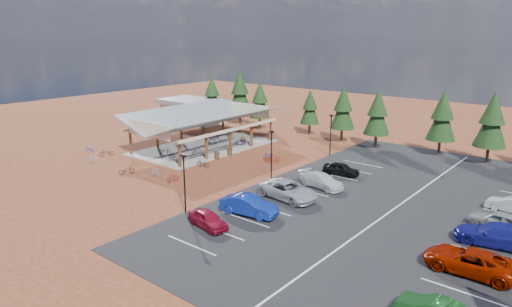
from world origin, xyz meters
The scene contains 44 objects.
ground centered at (0.00, 0.00, 0.00)m, with size 140.00×140.00×0.00m, color #582C17.
asphalt_lot centered at (18.50, 3.00, 0.02)m, with size 27.00×44.00×0.04m, color black.
concrete_pad centered at (-10.00, 7.00, 0.05)m, with size 10.60×18.60×0.10m, color gray.
bike_pavilion centered at (-10.00, 7.00, 3.82)m, with size 11.65×19.40×4.97m.
outbuilding centered at (-24.00, 18.00, 2.03)m, with size 11.00×7.00×3.90m.
lamp_post_0 centered at (5.00, -10.00, 2.98)m, with size 0.50×0.25×5.14m.
lamp_post_1 centered at (5.00, 2.00, 2.98)m, with size 0.50×0.25×5.14m.
lamp_post_2 centered at (5.00, 14.00, 2.98)m, with size 0.50×0.25×5.14m.
trash_bin_0 centered at (-4.67, 3.79, 0.45)m, with size 0.60×0.60×0.90m, color #472A19.
trash_bin_1 centered at (-4.64, 6.09, 0.45)m, with size 0.60×0.60×0.90m, color #472A19.
pine_0 centered at (-23.11, 21.72, 4.65)m, with size 3.27×3.27×7.62m.
pine_1 centered at (-17.21, 22.33, 5.44)m, with size 3.82×3.82×8.90m.
pine_2 centered at (-11.94, 21.03, 4.61)m, with size 3.24×3.24×7.56m.
pine_3 centered at (-3.71, 22.75, 4.13)m, with size 2.91×2.91×6.77m.
pine_4 centered at (2.45, 21.51, 4.81)m, with size 3.38×3.38×7.88m.
pine_5 centered at (7.73, 21.10, 4.80)m, with size 3.37×3.37×7.86m.
pine_6 centered at (15.43, 22.72, 5.02)m, with size 3.53×3.53×8.21m.
pine_7 centered at (21.02, 22.59, 5.18)m, with size 3.64×3.64×8.48m.
bike_0 centered at (-11.11, 1.12, 0.57)m, with size 0.63×1.80×0.94m, color black.
bike_1 centered at (-12.74, 4.86, 0.54)m, with size 0.42×1.48×0.89m, color gray.
bike_2 centered at (-10.90, 9.39, 0.52)m, with size 0.56×1.60×0.84m, color #143597.
bike_3 centered at (-12.89, 12.01, 0.64)m, with size 0.51×1.79×1.08m, color maroon.
bike_4 centered at (-8.05, 0.32, 0.55)m, with size 0.60×1.71×0.90m, color black.
bike_5 centered at (-8.29, 3.87, 0.58)m, with size 0.45×1.60×0.96m, color gray.
bike_6 centered at (-6.94, 10.59, 0.54)m, with size 0.58×1.67×0.88m, color #1A2496.
bike_7 centered at (-7.61, 12.00, 0.56)m, with size 0.43×1.54×0.92m, color maroon.
bike_8 centered at (-16.21, -3.85, 0.47)m, with size 0.62×1.79×0.94m, color black.
bike_9 centered at (-15.14, -6.41, 0.49)m, with size 0.46×1.61×0.97m, color #96989E.
bike_10 centered at (-19.86, -4.02, 0.41)m, with size 0.54×1.55×0.81m, color #27399A.
bike_11 centered at (-2.18, -5.26, 0.44)m, with size 0.41×1.47×0.88m, color maroon.
bike_12 centered at (-8.10, -6.68, 0.43)m, with size 0.58×1.65×0.87m, color black.
bike_13 centered at (-4.84, -5.34, 0.50)m, with size 0.47×1.67×1.00m, color gray.
bike_14 centered at (0.02, 7.92, 0.42)m, with size 0.56×1.59×0.84m, color navy.
bike_15 centered at (1.49, 6.81, 0.55)m, with size 0.51×1.82×1.09m, color #91290A.
bike_16 centered at (-3.57, 0.38, 0.45)m, with size 0.60×1.71×0.90m, color black.
car_0 centered at (8.72, -10.98, 0.71)m, with size 1.59×3.96×1.35m, color maroon.
car_1 centered at (9.55, -6.98, 0.86)m, with size 1.74×4.98×1.64m, color navy.
car_2 centered at (9.88, -1.85, 0.86)m, with size 2.71×5.87×1.63m, color #A7A8AF.
car_3 centered at (10.61, 2.89, 0.74)m, with size 1.96×4.83×1.40m, color silver.
car_4 centered at (10.11, 7.68, 0.71)m, with size 1.57×3.91×1.33m, color black.
car_6 centered at (26.56, -5.33, 0.82)m, with size 2.60×5.65×1.57m, color #8B1400.
car_7 centered at (26.97, -0.09, 0.87)m, with size 2.32×5.70×1.65m, color navy.
car_8 centered at (26.56, 2.91, 0.82)m, with size 1.84×4.57×1.56m, color gray.
car_9 centered at (26.51, 7.60, 0.71)m, with size 1.41×4.05×1.33m, color silver.
Camera 1 is at (32.71, -34.26, 14.94)m, focal length 32.00 mm.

